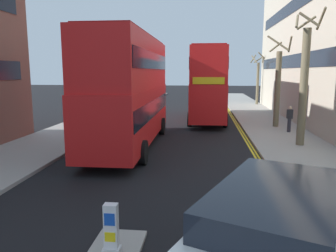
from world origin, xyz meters
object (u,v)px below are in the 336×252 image
Objects in this scene: pedestrian_far at (289,119)px; double_decker_bus_oncoming at (208,82)px; double_decker_bus_away at (130,88)px; keep_left_bollard at (111,232)px.

double_decker_bus_oncoming is at bearing 132.01° from pedestrian_far.
double_decker_bus_away is at bearing -112.31° from double_decker_bus_oncoming.
keep_left_bollard is at bearing -96.03° from double_decker_bus_oncoming.
keep_left_bollard is 20.51m from double_decker_bus_oncoming.
double_decker_bus_oncoming is (4.05, 9.87, 0.00)m from double_decker_bus_away.
pedestrian_far is (9.07, 4.30, -2.04)m from double_decker_bus_away.
double_decker_bus_away is at bearing 100.44° from keep_left_bollard.
keep_left_bollard is 0.69× the size of pedestrian_far.
keep_left_bollard is 10.83m from double_decker_bus_away.
double_decker_bus_oncoming reaches higher than pedestrian_far.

